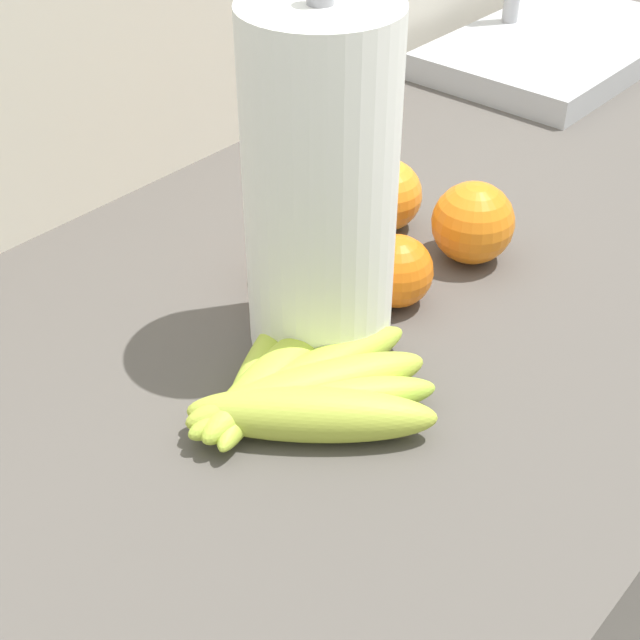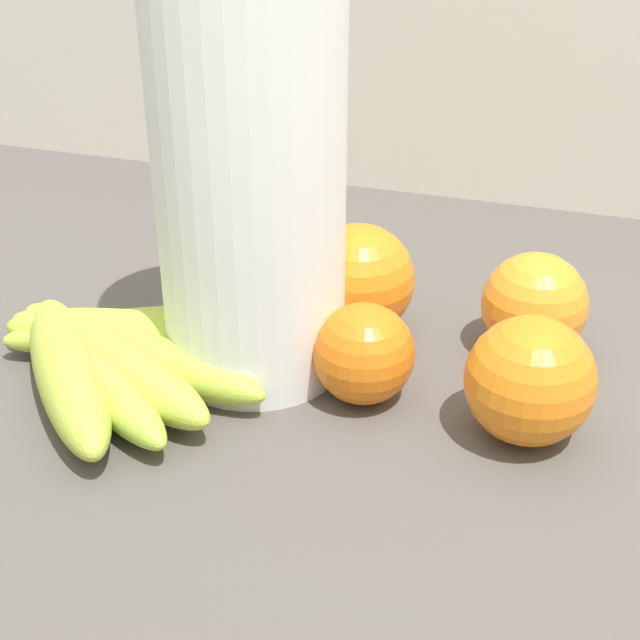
{
  "view_description": "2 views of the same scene",
  "coord_description": "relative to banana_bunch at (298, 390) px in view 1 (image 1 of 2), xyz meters",
  "views": [
    {
      "loc": [
        -0.75,
        -0.42,
        1.38
      ],
      "look_at": [
        -0.29,
        -0.02,
        0.92
      ],
      "focal_mm": 50.93,
      "sensor_mm": 36.0,
      "label": 1
    },
    {
      "loc": [
        -0.05,
        -0.54,
        1.26
      ],
      "look_at": [
        -0.21,
        -0.02,
        0.94
      ],
      "focal_mm": 53.74,
      "sensor_mm": 36.0,
      "label": 2
    }
  ],
  "objects": [
    {
      "name": "banana_bunch",
      "position": [
        0.0,
        0.0,
        0.0
      ],
      "size": [
        0.22,
        0.22,
        0.04
      ],
      "color": "#AFBF3F",
      "rests_on": "counter"
    },
    {
      "name": "orange_right",
      "position": [
        0.28,
        0.02,
        0.02
      ],
      "size": [
        0.08,
        0.08,
        0.08
      ],
      "primitive_type": "sphere",
      "color": "orange",
      "rests_on": "counter"
    },
    {
      "name": "counter",
      "position": [
        0.35,
        0.05,
        -0.46
      ],
      "size": [
        1.76,
        0.67,
        0.88
      ],
      "primitive_type": "cube",
      "color": "#514C47",
      "rests_on": "ground"
    },
    {
      "name": "paper_towel_roll",
      "position": [
        0.09,
        0.05,
        0.13
      ],
      "size": [
        0.13,
        0.13,
        0.32
      ],
      "color": "white",
      "rests_on": "counter"
    },
    {
      "name": "orange_front",
      "position": [
        0.27,
        0.12,
        0.02
      ],
      "size": [
        0.08,
        0.08,
        0.08
      ],
      "primitive_type": "sphere",
      "color": "orange",
      "rests_on": "counter"
    },
    {
      "name": "sink_basin",
      "position": [
        0.82,
        0.23,
        0.0
      ],
      "size": [
        0.43,
        0.26,
        0.2
      ],
      "color": "#B7BABF",
      "rests_on": "counter"
    },
    {
      "name": "orange_far_right",
      "position": [
        0.14,
        0.12,
        0.02
      ],
      "size": [
        0.08,
        0.08,
        0.08
      ],
      "primitive_type": "sphere",
      "color": "orange",
      "rests_on": "counter"
    },
    {
      "name": "wall_back",
      "position": [
        0.35,
        0.42,
        -0.25
      ],
      "size": [
        2.16,
        0.06,
        1.3
      ],
      "primitive_type": "cube",
      "color": "silver",
      "rests_on": "ground"
    },
    {
      "name": "orange_center",
      "position": [
        0.17,
        0.03,
        0.01
      ],
      "size": [
        0.07,
        0.07,
        0.07
      ],
      "primitive_type": "sphere",
      "color": "orange",
      "rests_on": "counter"
    }
  ]
}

